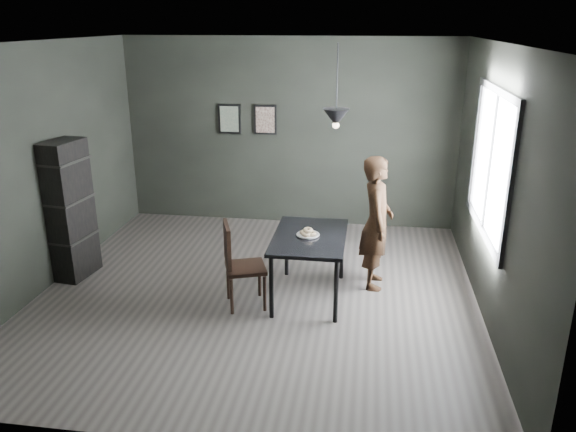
# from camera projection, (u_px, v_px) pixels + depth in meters

# --- Properties ---
(ground) EXTENTS (5.00, 5.00, 0.00)m
(ground) POSITION_uv_depth(u_px,v_px,m) (258.00, 293.00, 6.56)
(ground) COLOR #3A3532
(ground) RESTS_ON ground
(back_wall) EXTENTS (5.00, 0.10, 2.80)m
(back_wall) POSITION_uv_depth(u_px,v_px,m) (289.00, 133.00, 8.43)
(back_wall) COLOR black
(back_wall) RESTS_ON ground
(ceiling) EXTENTS (5.00, 5.00, 0.02)m
(ceiling) POSITION_uv_depth(u_px,v_px,m) (253.00, 42.00, 5.63)
(ceiling) COLOR silver
(ceiling) RESTS_ON ground
(window_assembly) EXTENTS (0.04, 1.96, 1.56)m
(window_assembly) POSITION_uv_depth(u_px,v_px,m) (490.00, 163.00, 5.87)
(window_assembly) COLOR white
(window_assembly) RESTS_ON ground
(cafe_table) EXTENTS (0.80, 1.20, 0.75)m
(cafe_table) POSITION_uv_depth(u_px,v_px,m) (309.00, 242.00, 6.25)
(cafe_table) COLOR black
(cafe_table) RESTS_ON ground
(white_plate) EXTENTS (0.23, 0.23, 0.01)m
(white_plate) POSITION_uv_depth(u_px,v_px,m) (308.00, 235.00, 6.22)
(white_plate) COLOR white
(white_plate) RESTS_ON cafe_table
(donut_pile) EXTENTS (0.19, 0.19, 0.08)m
(donut_pile) POSITION_uv_depth(u_px,v_px,m) (308.00, 232.00, 6.21)
(donut_pile) COLOR beige
(donut_pile) RESTS_ON white_plate
(woman) EXTENTS (0.39, 0.58, 1.58)m
(woman) POSITION_uv_depth(u_px,v_px,m) (376.00, 223.00, 6.50)
(woman) COLOR black
(woman) RESTS_ON ground
(wood_chair) EXTENTS (0.54, 0.54, 0.97)m
(wood_chair) POSITION_uv_depth(u_px,v_px,m) (237.00, 260.00, 6.09)
(wood_chair) COLOR black
(wood_chair) RESTS_ON ground
(shelf_unit) EXTENTS (0.39, 0.60, 1.70)m
(shelf_unit) POSITION_uv_depth(u_px,v_px,m) (70.00, 210.00, 6.74)
(shelf_unit) COLOR black
(shelf_unit) RESTS_ON ground
(pendant_lamp) EXTENTS (0.28, 0.28, 0.86)m
(pendant_lamp) POSITION_uv_depth(u_px,v_px,m) (336.00, 117.00, 5.85)
(pendant_lamp) COLOR black
(pendant_lamp) RESTS_ON ground
(framed_print_left) EXTENTS (0.34, 0.04, 0.44)m
(framed_print_left) POSITION_uv_depth(u_px,v_px,m) (230.00, 119.00, 8.45)
(framed_print_left) COLOR black
(framed_print_left) RESTS_ON ground
(framed_print_right) EXTENTS (0.34, 0.04, 0.44)m
(framed_print_right) POSITION_uv_depth(u_px,v_px,m) (265.00, 120.00, 8.38)
(framed_print_right) COLOR black
(framed_print_right) RESTS_ON ground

